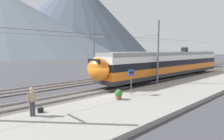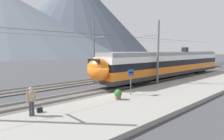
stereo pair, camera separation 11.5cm
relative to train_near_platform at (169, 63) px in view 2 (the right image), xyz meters
The scene contains 14 objects.
ground_plane 13.72m from the train_near_platform, behind, with size 400.00×400.00×0.00m, color #424247.
platform_slab 14.63m from the train_near_platform, 158.85° to the right, with size 120.00×6.26×0.32m, color gray.
track_near 13.68m from the train_near_platform, behind, with size 120.00×3.00×0.28m.
track_far 14.80m from the train_near_platform, 157.36° to the left, with size 120.00×3.00×0.28m.
train_near_platform is the anchor object (origin of this frame).
train_far_track 11.77m from the train_near_platform, 28.62° to the left, with size 33.47×2.99×4.27m.
catenary_mast_mid 6.12m from the train_near_platform, 163.62° to the right, with size 39.24×2.08×7.48m.
catenary_mast_far_side 10.94m from the train_near_platform, 134.00° to the left, with size 39.24×2.53×8.46m.
platform_sign 12.79m from the train_near_platform, 163.76° to the right, with size 0.70×0.08×2.16m.
passenger_walking 20.65m from the train_near_platform, behind, with size 0.53×0.22×1.69m.
handbag_beside_passenger 20.09m from the train_near_platform, behind, with size 0.32×0.18×0.41m.
potted_plant_platform_edge 14.76m from the train_near_platform, 164.44° to the right, with size 0.60×0.60×0.78m.
mountain_central_peak 159.57m from the train_near_platform, 84.74° to the left, with size 191.83×191.83×51.66m, color slate.
mountain_right_ridge 179.01m from the train_near_platform, 62.23° to the left, with size 151.34×151.34×80.02m, color #515B6B.
Camera 2 is at (-10.63, -13.15, 4.10)m, focal length 30.17 mm.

